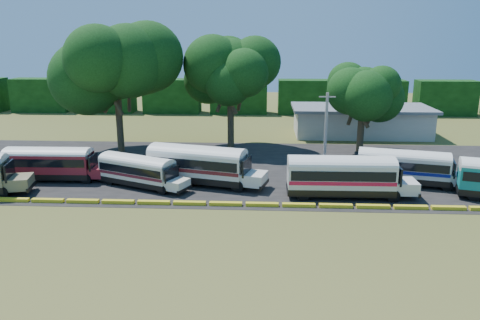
{
  "coord_description": "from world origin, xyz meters",
  "views": [
    {
      "loc": [
        4.6,
        -35.13,
        13.63
      ],
      "look_at": [
        2.42,
        6.0,
        2.57
      ],
      "focal_mm": 35.0,
      "sensor_mm": 36.0,
      "label": 1
    }
  ],
  "objects_px": {
    "bus_cream_west": "(139,169)",
    "tree_west": "(116,64)",
    "bus_red": "(51,162)",
    "bus_white_red": "(343,174)"
  },
  "relations": [
    {
      "from": "tree_west",
      "to": "bus_red",
      "type": "bearing_deg",
      "value": -104.83
    },
    {
      "from": "bus_white_red",
      "to": "tree_west",
      "type": "height_order",
      "value": "tree_west"
    },
    {
      "from": "bus_red",
      "to": "bus_cream_west",
      "type": "xyz_separation_m",
      "value": [
        8.87,
        -1.47,
        -0.21
      ]
    },
    {
      "from": "bus_white_red",
      "to": "bus_cream_west",
      "type": "bearing_deg",
      "value": 173.52
    },
    {
      "from": "bus_red",
      "to": "bus_white_red",
      "type": "xyz_separation_m",
      "value": [
        27.19,
        -3.37,
        0.19
      ]
    },
    {
      "from": "bus_white_red",
      "to": "tree_west",
      "type": "distance_m",
      "value": 29.65
    },
    {
      "from": "bus_cream_west",
      "to": "tree_west",
      "type": "bearing_deg",
      "value": 137.48
    },
    {
      "from": "bus_red",
      "to": "bus_white_red",
      "type": "relative_size",
      "value": 0.9
    },
    {
      "from": "bus_cream_west",
      "to": "tree_west",
      "type": "relative_size",
      "value": 0.62
    },
    {
      "from": "bus_cream_west",
      "to": "bus_red",
      "type": "bearing_deg",
      "value": -165.26
    }
  ]
}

